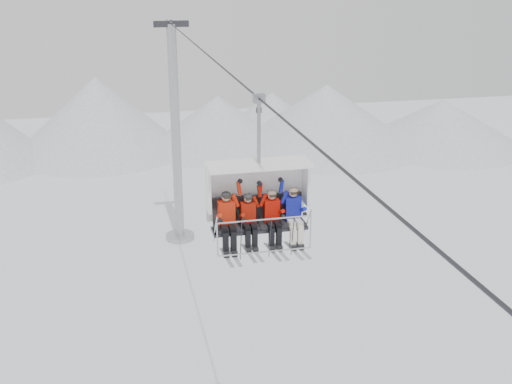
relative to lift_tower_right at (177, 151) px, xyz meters
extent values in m
cone|color=silver|center=(-5.00, 22.00, -2.28)|extent=(16.00, 16.00, 7.00)
cone|color=silver|center=(6.00, 21.00, -3.28)|extent=(14.00, 14.00, 5.00)
cone|color=silver|center=(16.00, 19.00, -2.78)|extent=(18.00, 18.00, 6.00)
cone|color=silver|center=(27.00, 17.00, -3.53)|extent=(16.00, 16.00, 4.50)
cone|color=silver|center=(12.00, 24.00, -3.53)|extent=(12.00, 12.00, 4.50)
cylinder|color=#A0A2A7|center=(0.00, 0.00, 0.87)|extent=(0.56, 0.56, 13.30)
cylinder|color=#A0A2A7|center=(0.00, 0.00, -5.63)|extent=(1.80, 1.80, 0.30)
cube|color=#2D2E33|center=(0.00, 0.00, 7.52)|extent=(2.00, 0.35, 0.35)
cylinder|color=#2D2E33|center=(0.00, -22.00, 7.52)|extent=(0.06, 50.00, 0.06)
cube|color=black|center=(0.00, -22.43, 4.17)|extent=(2.41, 0.55, 0.10)
cube|color=black|center=(0.00, -22.17, 4.57)|extent=(2.41, 0.10, 0.70)
cube|color=#2D2E33|center=(0.00, -22.43, 4.08)|extent=(2.52, 0.60, 0.08)
cube|color=white|center=(0.00, -21.95, 5.01)|extent=(2.68, 0.10, 1.60)
cube|color=white|center=(0.00, -22.35, 5.81)|extent=(2.68, 0.90, 0.10)
cylinder|color=silver|center=(0.00, -22.98, 4.54)|extent=(2.45, 0.04, 0.04)
cylinder|color=silver|center=(0.00, -23.05, 3.67)|extent=(2.45, 0.04, 0.04)
cylinder|color=gray|center=(0.00, -22.33, 6.66)|extent=(0.10, 0.10, 1.71)
cube|color=gray|center=(0.00, -22.33, 7.52)|extent=(0.30, 0.18, 0.22)
cube|color=red|center=(-0.88, -22.39, 4.57)|extent=(0.44, 0.29, 0.64)
sphere|color=tan|center=(-0.88, -22.43, 5.03)|extent=(0.24, 0.24, 0.24)
cube|color=black|center=(-0.98, -22.83, 3.96)|extent=(0.15, 0.15, 0.52)
cube|color=black|center=(-0.78, -22.83, 3.96)|extent=(0.15, 0.15, 0.52)
cube|color=#B8BAC2|center=(-0.98, -22.93, 3.56)|extent=(0.10, 1.69, 0.26)
cube|color=#B8BAC2|center=(-0.78, -22.93, 3.56)|extent=(0.10, 1.69, 0.26)
cube|color=#A31607|center=(-0.31, -22.39, 4.53)|extent=(0.39, 0.26, 0.57)
sphere|color=tan|center=(-0.31, -22.43, 4.94)|extent=(0.21, 0.21, 0.21)
cube|color=black|center=(-0.40, -22.83, 3.99)|extent=(0.13, 0.15, 0.46)
cube|color=black|center=(-0.22, -22.83, 3.99)|extent=(0.13, 0.15, 0.46)
cube|color=#B8BAC2|center=(-0.40, -22.93, 3.62)|extent=(0.09, 1.69, 0.26)
cube|color=#B8BAC2|center=(-0.22, -22.93, 3.62)|extent=(0.09, 1.69, 0.26)
cube|color=#B90F03|center=(0.33, -22.39, 4.55)|extent=(0.41, 0.27, 0.60)
sphere|color=tan|center=(0.33, -22.43, 4.97)|extent=(0.22, 0.22, 0.22)
cube|color=black|center=(0.23, -22.83, 3.98)|extent=(0.14, 0.15, 0.48)
cube|color=black|center=(0.42, -22.83, 3.98)|extent=(0.14, 0.15, 0.48)
cube|color=#B8BAC2|center=(0.23, -22.93, 3.60)|extent=(0.09, 1.69, 0.26)
cube|color=#B8BAC2|center=(0.42, -22.93, 3.60)|extent=(0.09, 1.69, 0.26)
cube|color=#141A9D|center=(0.90, -22.39, 4.56)|extent=(0.42, 0.28, 0.62)
sphere|color=tan|center=(0.90, -22.43, 5.00)|extent=(0.23, 0.23, 0.23)
cube|color=white|center=(0.80, -22.83, 3.97)|extent=(0.14, 0.15, 0.50)
cube|color=white|center=(1.00, -22.83, 3.97)|extent=(0.14, 0.15, 0.50)
cube|color=#B8BAC2|center=(0.80, -22.93, 3.58)|extent=(0.10, 1.69, 0.26)
cube|color=#B8BAC2|center=(1.00, -22.93, 3.58)|extent=(0.10, 1.69, 0.26)
camera|label=1|loc=(-3.53, -37.67, 10.61)|focal=45.00mm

